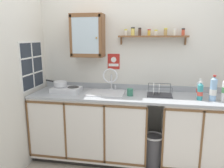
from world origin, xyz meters
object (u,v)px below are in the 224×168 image
Objects in this scene: bottle_water_blue_0 at (213,89)px; trash_bin at (153,151)px; wall_cabinet at (88,36)px; sink at (107,93)px; bottle_detergent_teal_4 at (200,92)px; saucepan at (60,84)px; mug at (130,92)px; bottle_water_clear_2 at (199,89)px; dish_rack at (158,93)px; warning_sign at (114,62)px; hot_plate_stove at (66,90)px.

bottle_water_blue_0 reaches higher than trash_bin.
wall_cabinet reaches higher than trash_bin.
sink is 2.15× the size of bottle_detergent_teal_4.
bottle_detergent_teal_4 is 0.40× the size of wall_cabinet.
saucepan is 3.19× the size of mug.
dish_rack is (-0.51, 0.02, -0.08)m from bottle_water_clear_2.
bottle_detergent_teal_4 is at bearing -19.19° from warning_sign.
saucepan is 1.00m from mug.
mug is at bearing 177.04° from bottle_water_blue_0.
warning_sign reaches higher than dish_rack.
saucepan is at bearing -176.69° from sink.
warning_sign reaches higher than sink.
bottle_water_blue_0 reaches higher than dish_rack.
dish_rack is 0.78m from trash_bin.
wall_cabinet reaches higher than bottle_detergent_teal_4.
warning_sign reaches higher than hot_plate_stove.
bottle_water_blue_0 is (2.01, -0.10, 0.02)m from saucepan.
bottle_detergent_teal_4 is at bearing 1.81° from trash_bin.
mug reaches higher than hot_plate_stove.
hot_plate_stove is 0.13m from saucepan.
bottle_water_blue_0 is at bearing -0.91° from bottle_detergent_teal_4.
bottle_water_clear_2 is 0.76× the size of dish_rack.
sink is at bearing 165.99° from mug.
warning_sign is (0.05, 0.27, 0.41)m from sink.
dish_rack is at bearing -0.37° from sink.
sink is at bearing 179.01° from bottle_water_clear_2.
hot_plate_stove is at bearing -177.47° from dish_rack.
sink is 0.49m from warning_sign.
bottle_water_blue_0 is (1.91, -0.07, 0.10)m from hot_plate_stove.
sink is at bearing 3.31° from saucepan.
warning_sign is at bearing 22.94° from saucepan.
bottle_water_clear_2 is 0.53× the size of trash_bin.
bottle_water_blue_0 is (1.35, -0.14, 0.14)m from sink.
bottle_detergent_teal_4 is (1.86, -0.09, -0.01)m from saucepan.
sink reaches higher than trash_bin.
warning_sign is at bearing 160.81° from bottle_detergent_teal_4.
bottle_water_clear_2 is 2.13× the size of mug.
trash_bin is (0.34, -0.07, -0.78)m from mug.
wall_cabinet reaches higher than hot_plate_stove.
hot_plate_stove is at bearing -12.33° from saucepan.
dish_rack reaches higher than mug.
sink is 1.11× the size of trash_bin.
wall_cabinet is at bearing 162.98° from trash_bin.
bottle_water_clear_2 is 1.01m from trash_bin.
sink reaches higher than mug.
dish_rack is 1.45× the size of warning_sign.
hot_plate_stove is 1.79× the size of warning_sign.
mug is (-0.37, -0.08, 0.02)m from dish_rack.
hot_plate_stove is 1.27m from dish_rack.
dish_rack is (-0.64, 0.13, -0.11)m from bottle_water_blue_0.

